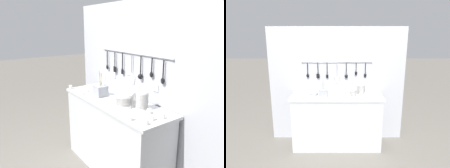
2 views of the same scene
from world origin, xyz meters
TOP-DOWN VIEW (x-y plane):
  - counter at (0.00, 0.00)m, footprint 1.43×0.48m
  - back_wall at (0.00, 0.28)m, footprint 2.23×0.11m
  - bowl_stack_wide_centre at (0.38, 0.05)m, footprint 0.12×0.12m
  - bowl_stack_nested_right at (0.22, -0.04)m, footprint 0.17×0.17m
  - plate_stack at (0.08, 0.11)m, footprint 0.21×0.21m
  - steel_mixing_bowl at (-0.36, 0.04)m, footprint 0.13×0.13m
  - cutlery_caddy at (-0.21, -0.04)m, footprint 0.13×0.13m
  - cup_mid_row at (0.65, -0.15)m, footprint 0.04×0.04m
  - cup_front_left at (-0.34, -0.20)m, footprint 0.04×0.04m
  - cup_centre at (0.49, 0.04)m, footprint 0.04×0.04m
  - cup_edge_near at (0.61, -0.05)m, footprint 0.04×0.04m
  - cup_edge_far at (-0.01, -0.03)m, footprint 0.04×0.04m
  - cup_by_caddy at (0.64, 0.06)m, footprint 0.04×0.04m
  - cup_beside_plates at (-0.67, -0.20)m, footprint 0.04×0.04m
  - cup_back_left at (-0.42, -0.10)m, footprint 0.04×0.04m
  - cup_front_right at (0.51, -0.20)m, footprint 0.04×0.04m

SIDE VIEW (x-z plane):
  - counter at x=0.00m, z-range 0.00..0.86m
  - steel_mixing_bowl at x=-0.36m, z-range 0.86..0.89m
  - cup_mid_row at x=0.65m, z-range 0.86..0.91m
  - cup_front_left at x=-0.34m, z-range 0.86..0.91m
  - cup_centre at x=0.49m, z-range 0.86..0.91m
  - cup_edge_near at x=0.61m, z-range 0.86..0.91m
  - cup_edge_far at x=-0.01m, z-range 0.86..0.91m
  - cup_by_caddy at x=0.64m, z-range 0.86..0.91m
  - cup_beside_plates at x=-0.67m, z-range 0.86..0.91m
  - cup_back_left at x=-0.42m, z-range 0.86..0.91m
  - cup_front_right at x=0.51m, z-range 0.86..0.91m
  - plate_stack at x=0.08m, z-range 0.86..0.97m
  - cutlery_caddy at x=-0.21m, z-range 0.78..1.06m
  - bowl_stack_nested_right at x=0.22m, z-range 0.86..0.99m
  - bowl_stack_wide_centre at x=0.38m, z-range 0.86..1.04m
  - back_wall at x=0.00m, z-range 0.00..1.91m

